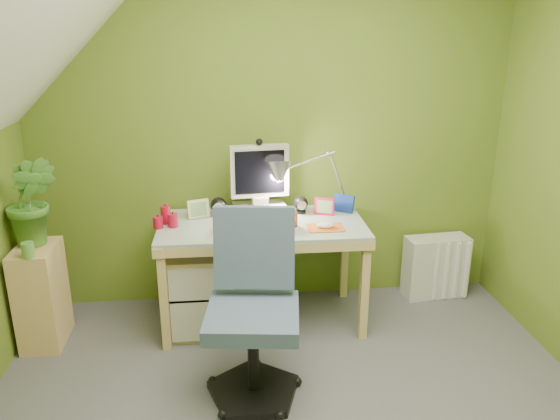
{
  "coord_description": "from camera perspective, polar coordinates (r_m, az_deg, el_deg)",
  "views": [
    {
      "loc": [
        -0.32,
        -2.0,
        1.87
      ],
      "look_at": [
        0.0,
        1.0,
        0.85
      ],
      "focal_mm": 35.0,
      "sensor_mm": 36.0,
      "label": 1
    }
  ],
  "objects": [
    {
      "name": "radiator",
      "position": [
        4.12,
        15.94,
        -5.69
      ],
      "size": [
        0.46,
        0.22,
        0.45
      ],
      "primitive_type": "cube",
      "rotation": [
        0.0,
        0.0,
        0.09
      ],
      "color": "silver",
      "rests_on": "floor"
    },
    {
      "name": "keyboard",
      "position": [
        3.3,
        -3.11,
        -2.03
      ],
      "size": [
        0.43,
        0.15,
        0.02
      ],
      "primitive_type": "cube",
      "rotation": [
        0.0,
        0.0,
        -0.03
      ],
      "color": "white",
      "rests_on": "desk"
    },
    {
      "name": "monitor",
      "position": [
        3.53,
        -2.16,
        3.97
      ],
      "size": [
        0.43,
        0.28,
        0.56
      ],
      "primitive_type": null,
      "rotation": [
        0.0,
        0.0,
        0.1
      ],
      "color": "#B8B4A6",
      "rests_on": "desk"
    },
    {
      "name": "mousepad",
      "position": [
        3.36,
        4.76,
        -1.86
      ],
      "size": [
        0.22,
        0.16,
        0.01
      ],
      "primitive_type": "cube",
      "rotation": [
        0.0,
        0.0,
        -0.01
      ],
      "color": "#C25C1E",
      "rests_on": "desk"
    },
    {
      "name": "amber_tumbler",
      "position": [
        3.37,
        1.24,
        -0.94
      ],
      "size": [
        0.08,
        0.08,
        0.09
      ],
      "primitive_type": "cylinder",
      "rotation": [
        0.0,
        0.0,
        0.08
      ],
      "color": "#953D15",
      "rests_on": "desk"
    },
    {
      "name": "photo_frame_red",
      "position": [
        3.59,
        4.65,
        0.4
      ],
      "size": [
        0.13,
        0.06,
        0.11
      ],
      "primitive_type": "cube",
      "rotation": [
        0.0,
        0.0,
        -0.37
      ],
      "color": "red",
      "rests_on": "desk"
    },
    {
      "name": "speaker_right",
      "position": [
        3.6,
        2.19,
        0.54
      ],
      "size": [
        0.12,
        0.12,
        0.11
      ],
      "primitive_type": null,
      "rotation": [
        0.0,
        0.0,
        0.25
      ],
      "color": "black",
      "rests_on": "desk"
    },
    {
      "name": "photo_frame_blue",
      "position": [
        3.65,
        6.7,
        0.71
      ],
      "size": [
        0.12,
        0.09,
        0.12
      ],
      "primitive_type": "cube",
      "rotation": [
        0.0,
        0.0,
        -0.6
      ],
      "color": "navy",
      "rests_on": "desk"
    },
    {
      "name": "photo_frame_green",
      "position": [
        3.55,
        -8.52,
        0.13
      ],
      "size": [
        0.14,
        0.07,
        0.12
      ],
      "primitive_type": "cube",
      "rotation": [
        0.0,
        0.0,
        0.34
      ],
      "color": "#C5D190",
      "rests_on": "desk"
    },
    {
      "name": "task_chair",
      "position": [
        2.82,
        -2.88,
        -10.84
      ],
      "size": [
        0.59,
        0.59,
        0.96
      ],
      "primitive_type": null,
      "rotation": [
        0.0,
        0.0,
        -0.12
      ],
      "color": "#42556D",
      "rests_on": "floor"
    },
    {
      "name": "green_cup",
      "position": [
        3.38,
        -24.83,
        -3.83
      ],
      "size": [
        0.08,
        0.08,
        0.09
      ],
      "primitive_type": "cylinder",
      "rotation": [
        0.0,
        0.0,
        0.14
      ],
      "color": "#5E973E",
      "rests_on": "side_ledge"
    },
    {
      "name": "desk",
      "position": [
        3.58,
        -1.84,
        -6.55
      ],
      "size": [
        1.3,
        0.66,
        0.69
      ],
      "primitive_type": null,
      "rotation": [
        0.0,
        0.0,
        -0.01
      ],
      "color": "tan",
      "rests_on": "floor"
    },
    {
      "name": "slope_ceiling",
      "position": [
        2.12,
        -25.99,
        16.35
      ],
      "size": [
        1.1,
        3.2,
        1.1
      ],
      "primitive_type": "cube",
      "color": "white",
      "rests_on": "wall_left"
    },
    {
      "name": "desk_lamp",
      "position": [
        3.58,
        5.05,
        4.47
      ],
      "size": [
        0.6,
        0.35,
        0.61
      ],
      "primitive_type": null,
      "rotation": [
        0.0,
        0.0,
        -0.21
      ],
      "color": "silver",
      "rests_on": "desk"
    },
    {
      "name": "wall_back",
      "position": [
        3.68,
        -0.99,
        8.17
      ],
      "size": [
        3.2,
        0.01,
        2.4
      ],
      "primitive_type": "cube",
      "color": "olive",
      "rests_on": "floor"
    },
    {
      "name": "candle_cluster",
      "position": [
        3.45,
        -11.92,
        -0.72
      ],
      "size": [
        0.16,
        0.14,
        0.11
      ],
      "primitive_type": null,
      "rotation": [
        0.0,
        0.0,
        0.08
      ],
      "color": "#AD0F28",
      "rests_on": "desk"
    },
    {
      "name": "speaker_left",
      "position": [
        3.57,
        -6.43,
        0.35
      ],
      "size": [
        0.11,
        0.11,
        0.13
      ],
      "primitive_type": null,
      "rotation": [
        0.0,
        0.0,
        0.02
      ],
      "color": "black",
      "rests_on": "desk"
    },
    {
      "name": "mouse",
      "position": [
        3.35,
        4.76,
        -1.61
      ],
      "size": [
        0.12,
        0.08,
        0.04
      ],
      "primitive_type": "ellipsoid",
      "rotation": [
        0.0,
        0.0,
        0.08
      ],
      "color": "white",
      "rests_on": "mousepad"
    },
    {
      "name": "side_ledge",
      "position": [
        3.66,
        -23.65,
        -8.17
      ],
      "size": [
        0.23,
        0.36,
        0.63
      ],
      "primitive_type": "cube",
      "color": "tan",
      "rests_on": "floor"
    },
    {
      "name": "potted_plant",
      "position": [
        3.49,
        -24.51,
        0.86
      ],
      "size": [
        0.3,
        0.24,
        0.54
      ],
      "primitive_type": "imported",
      "rotation": [
        0.0,
        0.0,
        -0.01
      ],
      "color": "#457F2A",
      "rests_on": "side_ledge"
    }
  ]
}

